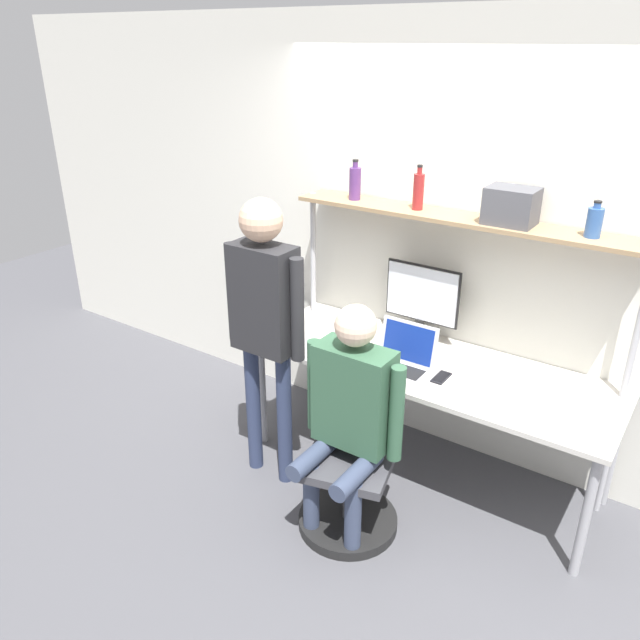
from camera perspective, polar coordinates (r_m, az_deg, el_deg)
name	(u,v)px	position (r m, az deg, el deg)	size (l,w,h in m)	color
ground_plane	(390,505)	(3.88, 6.46, -16.44)	(12.00, 12.00, 0.00)	#4C4C51
wall_back	(467,252)	(3.88, 13.28, 6.09)	(8.00, 0.06, 2.70)	silver
desk	(429,373)	(3.78, 9.94, -4.78)	(2.18, 0.78, 0.77)	beige
shelf_unit	(456,249)	(3.71, 12.36, 6.32)	(2.07, 0.27, 1.61)	#997A56
monitor	(422,298)	(3.92, 9.29, 1.99)	(0.49, 0.17, 0.50)	black
laptop	(404,355)	(3.67, 7.69, -3.18)	(0.35, 0.25, 0.26)	silver
cell_phone	(441,377)	(3.60, 11.02, -5.17)	(0.07, 0.15, 0.01)	black
office_chair	(351,481)	(3.59, 2.84, -14.46)	(0.56, 0.56, 0.91)	black
person_seated	(350,406)	(3.25, 2.76, -7.88)	(0.58, 0.47, 1.35)	#38425B
person_standing	(264,308)	(3.53, -5.10, 1.09)	(0.54, 0.24, 1.77)	#2D3856
bottle_purple	(355,183)	(3.94, 3.22, 12.42)	(0.07, 0.07, 0.25)	#593372
bottle_blue	(594,222)	(3.45, 23.80, 8.21)	(0.08, 0.08, 0.19)	#335999
bottle_red	(418,191)	(3.73, 8.99, 11.59)	(0.06, 0.06, 0.26)	maroon
storage_box	(511,206)	(3.54, 17.08, 9.93)	(0.26, 0.20, 0.20)	#4C4C51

